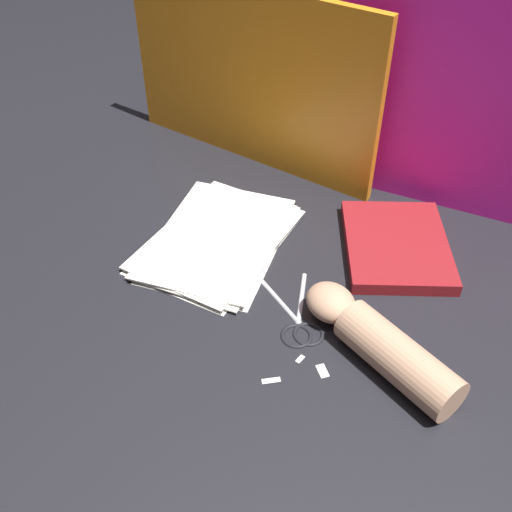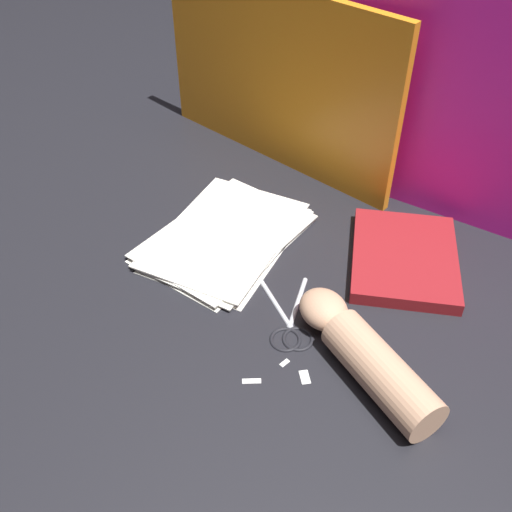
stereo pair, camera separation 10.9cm
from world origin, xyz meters
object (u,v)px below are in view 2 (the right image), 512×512
Objects in this scene: paper_stack at (226,237)px; book_closed at (404,258)px; scissors at (290,326)px; hand_forearm at (365,355)px.

book_closed reaches higher than paper_stack.
scissors is 0.15m from hand_forearm.
hand_forearm reaches higher than book_closed.
paper_stack is at bearing 148.93° from scissors.
scissors is (0.23, -0.14, -0.00)m from paper_stack.
book_closed is (0.33, 0.12, 0.01)m from paper_stack.
paper_stack is at bearing -159.43° from book_closed.
book_closed reaches higher than scissors.
book_closed is 1.01× the size of hand_forearm.
hand_forearm is (0.04, -0.28, 0.02)m from book_closed.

